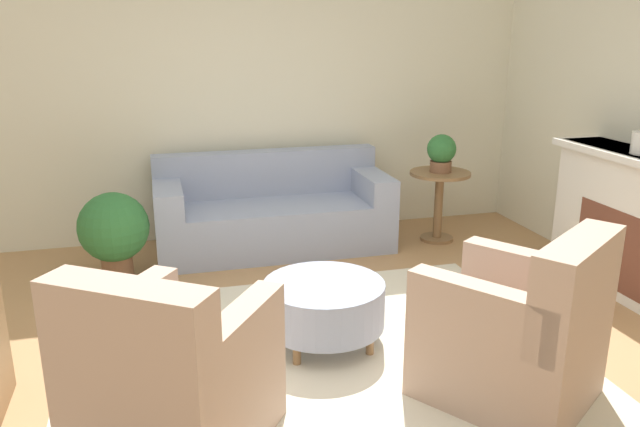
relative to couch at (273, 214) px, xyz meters
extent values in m
plane|color=#AD7F51|center=(-0.11, -2.05, -0.32)|extent=(16.00, 16.00, 0.00)
cube|color=beige|center=(-0.11, 0.54, 1.08)|extent=(9.06, 0.12, 2.80)
cube|color=beige|center=(-0.11, -2.05, -0.31)|extent=(3.06, 2.40, 0.01)
cube|color=#8E99B2|center=(0.00, -0.05, -0.10)|extent=(2.09, 0.86, 0.44)
cube|color=#8E99B2|center=(0.00, 0.28, 0.33)|extent=(2.09, 0.20, 0.42)
cube|color=#8E99B2|center=(-0.92, -0.07, 0.24)|extent=(0.24, 0.82, 0.23)
cube|color=#8E99B2|center=(0.92, -0.07, 0.24)|extent=(0.24, 0.82, 0.23)
cube|color=olive|center=(0.00, -0.45, -0.29)|extent=(1.88, 0.05, 0.06)
cube|color=tan|center=(-0.98, -2.73, -0.09)|extent=(1.09, 1.11, 0.44)
cube|color=tan|center=(-1.16, -2.99, 0.40)|extent=(0.73, 0.59, 0.53)
cube|color=tan|center=(-0.72, -2.88, 0.28)|extent=(0.57, 0.73, 0.29)
cube|color=tan|center=(-1.22, -2.54, 0.28)|extent=(0.57, 0.73, 0.29)
cube|color=olive|center=(-0.76, -2.41, -0.28)|extent=(0.58, 0.42, 0.06)
cube|color=tan|center=(0.76, -2.73, -0.09)|extent=(1.09, 1.11, 0.44)
cube|color=tan|center=(0.95, -2.99, 0.40)|extent=(0.73, 0.59, 0.53)
cube|color=tan|center=(1.00, -2.54, 0.28)|extent=(0.57, 0.73, 0.29)
cube|color=tan|center=(0.50, -2.88, 0.28)|extent=(0.57, 0.73, 0.29)
cube|color=olive|center=(0.54, -2.41, -0.28)|extent=(0.58, 0.42, 0.06)
cylinder|color=#8E99B2|center=(-0.04, -1.89, -0.05)|extent=(0.77, 0.77, 0.28)
cylinder|color=olive|center=(-0.27, -2.13, -0.25)|extent=(0.05, 0.05, 0.12)
cylinder|color=olive|center=(0.20, -2.13, -0.25)|extent=(0.05, 0.05, 0.12)
cylinder|color=olive|center=(-0.27, -1.66, -0.25)|extent=(0.05, 0.05, 0.12)
cylinder|color=olive|center=(0.20, -1.66, -0.25)|extent=(0.05, 0.05, 0.12)
cylinder|color=olive|center=(1.55, -0.21, 0.34)|extent=(0.56, 0.56, 0.03)
cylinder|color=olive|center=(1.55, -0.21, 0.00)|extent=(0.08, 0.08, 0.64)
cylinder|color=olive|center=(1.55, -0.21, -0.30)|extent=(0.31, 0.31, 0.03)
cube|color=silver|center=(2.41, -1.75, 0.22)|extent=(0.36, 1.46, 1.08)
cube|color=brown|center=(2.24, -1.75, 0.06)|extent=(0.02, 0.80, 0.60)
cylinder|color=brown|center=(1.55, -0.21, 0.40)|extent=(0.20, 0.20, 0.10)
sphere|color=#2D6B33|center=(1.55, -0.21, 0.57)|extent=(0.27, 0.27, 0.27)
cylinder|color=brown|center=(-1.36, -0.44, -0.21)|extent=(0.25, 0.25, 0.20)
sphere|color=#2D6B33|center=(-1.36, -0.44, 0.12)|extent=(0.55, 0.55, 0.55)
camera|label=1|loc=(-1.00, -5.39, 1.63)|focal=35.00mm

